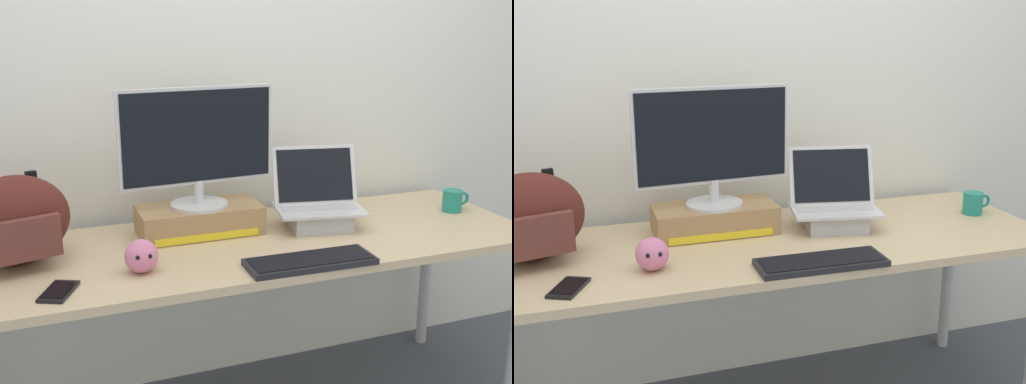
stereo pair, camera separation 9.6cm
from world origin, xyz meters
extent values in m
cube|color=silver|center=(0.00, 0.46, 1.30)|extent=(7.00, 0.10, 2.60)
cube|color=tan|center=(0.00, 0.00, 0.73)|extent=(2.07, 0.71, 0.03)
cylinder|color=#B2B2B7|center=(0.97, 0.30, 0.36)|extent=(0.05, 0.05, 0.72)
cube|color=#9E7A51|center=(-0.17, 0.15, 0.80)|extent=(0.45, 0.22, 0.10)
cube|color=yellow|center=(-0.17, 0.04, 0.77)|extent=(0.38, 0.00, 0.03)
cylinder|color=silver|center=(-0.17, 0.15, 0.86)|extent=(0.21, 0.21, 0.01)
cylinder|color=silver|center=(-0.17, 0.15, 0.91)|extent=(0.04, 0.04, 0.09)
cube|color=silver|center=(-0.17, 0.15, 1.12)|extent=(0.58, 0.06, 0.35)
cube|color=black|center=(-0.17, 0.14, 1.12)|extent=(0.56, 0.05, 0.33)
cube|color=#ADADB2|center=(0.28, 0.05, 0.78)|extent=(0.25, 0.24, 0.07)
cube|color=silver|center=(0.28, 0.05, 0.82)|extent=(0.37, 0.29, 0.01)
cube|color=#B7B7BC|center=(0.28, 0.07, 0.83)|extent=(0.31, 0.18, 0.00)
cube|color=silver|center=(0.29, 0.12, 0.94)|extent=(0.34, 0.15, 0.22)
cube|color=black|center=(0.29, 0.12, 0.94)|extent=(0.30, 0.13, 0.19)
cube|color=black|center=(0.08, -0.28, 0.76)|extent=(0.43, 0.16, 0.02)
cube|color=black|center=(0.08, -0.28, 0.77)|extent=(0.40, 0.14, 0.00)
ellipsoid|color=#4C1E19|center=(-0.81, 0.06, 0.90)|extent=(0.41, 0.30, 0.30)
cube|color=brown|center=(-0.78, -0.06, 0.87)|extent=(0.22, 0.08, 0.13)
cube|color=black|center=(-0.74, 0.20, 0.91)|extent=(0.04, 0.03, 0.22)
cylinder|color=#1E7F70|center=(0.89, 0.04, 0.79)|extent=(0.08, 0.08, 0.09)
torus|color=#1E7F70|center=(0.94, 0.04, 0.80)|extent=(0.06, 0.01, 0.06)
cube|color=black|center=(-0.70, -0.22, 0.75)|extent=(0.13, 0.17, 0.01)
cube|color=black|center=(-0.70, -0.22, 0.76)|extent=(0.11, 0.13, 0.00)
sphere|color=#CC7099|center=(-0.44, -0.15, 0.80)|extent=(0.11, 0.11, 0.11)
sphere|color=black|center=(-0.46, -0.20, 0.81)|extent=(0.01, 0.01, 0.01)
sphere|color=black|center=(-0.42, -0.20, 0.81)|extent=(0.01, 0.01, 0.01)
camera|label=1|loc=(-0.76, -2.00, 1.52)|focal=43.90mm
camera|label=2|loc=(-0.67, -2.03, 1.52)|focal=43.90mm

